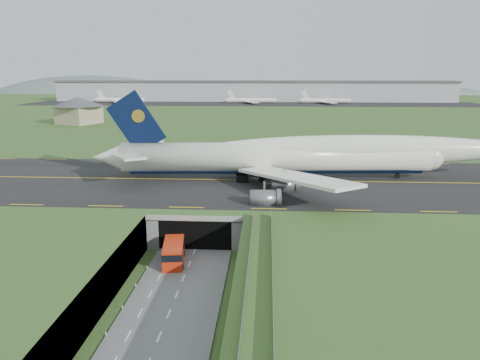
{
  "coord_description": "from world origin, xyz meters",
  "views": [
    {
      "loc": [
        11.68,
        -63.64,
        28.82
      ],
      "look_at": [
        6.66,
        20.0,
        9.21
      ],
      "focal_mm": 35.0,
      "sensor_mm": 36.0,
      "label": 1
    }
  ],
  "objects": [
    {
      "name": "ground",
      "position": [
        0.0,
        0.0,
        0.0
      ],
      "size": [
        900.0,
        900.0,
        0.0
      ],
      "primitive_type": "plane",
      "color": "#3D5D25",
      "rests_on": "ground"
    },
    {
      "name": "airfield_deck",
      "position": [
        0.0,
        0.0,
        3.0
      ],
      "size": [
        800.0,
        800.0,
        6.0
      ],
      "primitive_type": "cube",
      "color": "gray",
      "rests_on": "ground"
    },
    {
      "name": "trench_road",
      "position": [
        0.0,
        -7.5,
        0.1
      ],
      "size": [
        12.0,
        75.0,
        0.2
      ],
      "primitive_type": "cube",
      "color": "slate",
      "rests_on": "ground"
    },
    {
      "name": "taxiway",
      "position": [
        0.0,
        33.0,
        6.09
      ],
      "size": [
        800.0,
        44.0,
        0.18
      ],
      "primitive_type": "cube",
      "color": "black",
      "rests_on": "airfield_deck"
    },
    {
      "name": "tunnel_portal",
      "position": [
        0.0,
        16.71,
        3.33
      ],
      "size": [
        17.0,
        22.3,
        6.0
      ],
      "color": "gray",
      "rests_on": "ground"
    },
    {
      "name": "guideway",
      "position": [
        11.0,
        -19.11,
        5.32
      ],
      "size": [
        3.0,
        53.0,
        7.05
      ],
      "color": "#A8A8A3",
      "rests_on": "ground"
    },
    {
      "name": "jumbo_jet",
      "position": [
        19.98,
        35.08,
        11.26
      ],
      "size": [
        91.06,
        59.05,
        19.59
      ],
      "rotation": [
        0.0,
        0.0,
        0.07
      ],
      "color": "white",
      "rests_on": "ground"
    },
    {
      "name": "shuttle_tram",
      "position": [
        -2.46,
        2.58,
        1.77
      ],
      "size": [
        4.07,
        8.3,
        3.24
      ],
      "rotation": [
        0.0,
        0.0,
        0.14
      ],
      "color": "red",
      "rests_on": "ground"
    },
    {
      "name": "service_building",
      "position": [
        -71.32,
        138.02,
        12.94
      ],
      "size": [
        28.11,
        28.11,
        11.71
      ],
      "rotation": [
        0.0,
        0.0,
        -0.4
      ],
      "color": "tan",
      "rests_on": "ground"
    },
    {
      "name": "cargo_terminal",
      "position": [
        -0.15,
        299.41,
        13.96
      ],
      "size": [
        320.0,
        67.0,
        15.6
      ],
      "color": "#B2B2B2",
      "rests_on": "ground"
    },
    {
      "name": "distant_hills",
      "position": [
        64.38,
        430.0,
        -4.0
      ],
      "size": [
        700.0,
        91.0,
        60.0
      ],
      "color": "#4F5E5D",
      "rests_on": "ground"
    }
  ]
}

